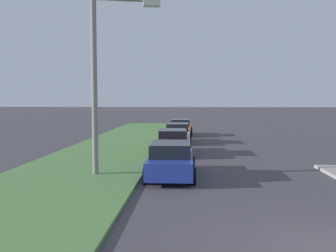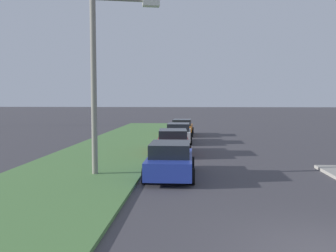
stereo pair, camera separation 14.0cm
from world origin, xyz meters
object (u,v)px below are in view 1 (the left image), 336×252
(parked_car_red, at_px, (173,142))
(streetlight, at_px, (103,72))
(parked_car_silver, at_px, (178,133))
(parked_car_blue, at_px, (171,160))
(parked_car_orange, at_px, (181,128))

(parked_car_red, xyz_separation_m, streetlight, (-6.40, 2.61, 3.67))
(parked_car_silver, distance_m, streetlight, 12.93)
(parked_car_blue, xyz_separation_m, parked_car_silver, (12.08, 0.09, 0.00))
(parked_car_silver, relative_size, streetlight, 0.57)
(parked_car_blue, height_order, streetlight, streetlight)
(parked_car_red, bearing_deg, parked_car_silver, -4.24)
(parked_car_blue, height_order, parked_car_orange, same)
(parked_car_silver, bearing_deg, parked_car_blue, -179.40)
(parked_car_blue, bearing_deg, parked_car_orange, -0.13)
(parked_car_blue, relative_size, parked_car_red, 0.98)
(parked_car_silver, bearing_deg, streetlight, 167.36)
(parked_car_blue, height_order, parked_car_red, same)
(parked_car_blue, relative_size, streetlight, 0.57)
(parked_car_silver, distance_m, parked_car_orange, 5.50)
(parked_car_red, relative_size, streetlight, 0.58)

